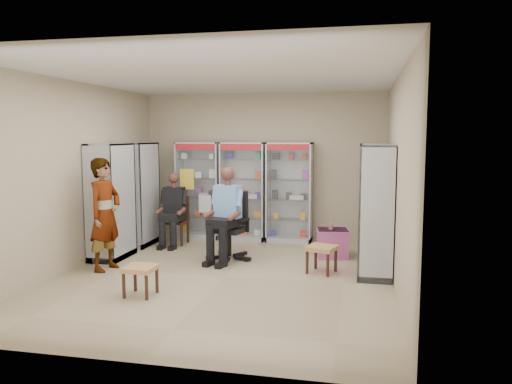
% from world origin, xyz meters
% --- Properties ---
extents(floor, '(6.00, 6.00, 0.00)m').
position_xyz_m(floor, '(0.00, 0.00, 0.00)').
color(floor, tan).
rests_on(floor, ground).
extents(room_shell, '(5.02, 6.02, 3.01)m').
position_xyz_m(room_shell, '(0.00, 0.00, 1.97)').
color(room_shell, tan).
rests_on(room_shell, ground).
extents(cabinet_back_left, '(0.90, 0.50, 2.00)m').
position_xyz_m(cabinet_back_left, '(-1.30, 2.73, 1.00)').
color(cabinet_back_left, '#B8BAC0').
rests_on(cabinet_back_left, floor).
extents(cabinet_back_mid, '(0.90, 0.50, 2.00)m').
position_xyz_m(cabinet_back_mid, '(-0.35, 2.73, 1.00)').
color(cabinet_back_mid, silver).
rests_on(cabinet_back_mid, floor).
extents(cabinet_back_right, '(0.90, 0.50, 2.00)m').
position_xyz_m(cabinet_back_right, '(0.60, 2.73, 1.00)').
color(cabinet_back_right, '#9DA0A4').
rests_on(cabinet_back_right, floor).
extents(cabinet_right_far, '(0.90, 0.50, 2.00)m').
position_xyz_m(cabinet_right_far, '(2.23, 1.60, 1.00)').
color(cabinet_right_far, '#B3B7BB').
rests_on(cabinet_right_far, floor).
extents(cabinet_right_near, '(0.90, 0.50, 2.00)m').
position_xyz_m(cabinet_right_near, '(2.23, 0.50, 1.00)').
color(cabinet_right_near, '#ADAFB4').
rests_on(cabinet_right_near, floor).
extents(cabinet_left_far, '(0.90, 0.50, 2.00)m').
position_xyz_m(cabinet_left_far, '(-2.23, 1.80, 1.00)').
color(cabinet_left_far, '#A7A8AF').
rests_on(cabinet_left_far, floor).
extents(cabinet_left_near, '(0.90, 0.50, 2.00)m').
position_xyz_m(cabinet_left_near, '(-2.23, 0.70, 1.00)').
color(cabinet_left_near, silver).
rests_on(cabinet_left_near, floor).
extents(wooden_chair, '(0.42, 0.42, 0.94)m').
position_xyz_m(wooden_chair, '(-1.55, 2.00, 0.47)').
color(wooden_chair, black).
rests_on(wooden_chair, floor).
extents(seated_customer, '(0.44, 0.60, 1.34)m').
position_xyz_m(seated_customer, '(-1.55, 1.95, 0.67)').
color(seated_customer, black).
rests_on(seated_customer, floor).
extents(office_chair, '(0.78, 0.78, 1.18)m').
position_xyz_m(office_chair, '(-0.20, 1.01, 0.59)').
color(office_chair, black).
rests_on(office_chair, floor).
extents(seated_shopkeeper, '(0.64, 0.79, 1.51)m').
position_xyz_m(seated_shopkeeper, '(-0.20, 0.96, 0.75)').
color(seated_shopkeeper, '#6584C8').
rests_on(seated_shopkeeper, floor).
extents(pink_trunk, '(0.59, 0.57, 0.50)m').
position_xyz_m(pink_trunk, '(1.54, 1.57, 0.25)').
color(pink_trunk, '#AE4577').
rests_on(pink_trunk, floor).
extents(tea_glass, '(0.07, 0.07, 0.10)m').
position_xyz_m(tea_glass, '(1.51, 1.56, 0.55)').
color(tea_glass, '#602408').
rests_on(tea_glass, pink_trunk).
extents(woven_stool_a, '(0.53, 0.53, 0.43)m').
position_xyz_m(woven_stool_a, '(1.43, 0.51, 0.21)').
color(woven_stool_a, olive).
rests_on(woven_stool_a, floor).
extents(woven_stool_b, '(0.41, 0.41, 0.40)m').
position_xyz_m(woven_stool_b, '(-0.85, -1.13, 0.20)').
color(woven_stool_b, '#996940').
rests_on(woven_stool_b, floor).
extents(standing_man, '(0.54, 0.72, 1.79)m').
position_xyz_m(standing_man, '(-1.95, -0.03, 0.89)').
color(standing_man, gray).
rests_on(standing_man, floor).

